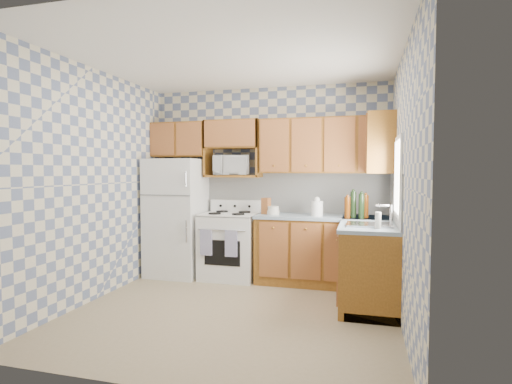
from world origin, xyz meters
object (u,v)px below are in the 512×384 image
refrigerator (177,217)px  electric_kettle (317,209)px  stove_body (230,246)px  microwave (232,165)px

refrigerator → electric_kettle: size_ratio=8.58×
stove_body → electric_kettle: (1.22, -0.05, 0.57)m
refrigerator → stove_body: (0.80, 0.03, -0.39)m
refrigerator → electric_kettle: 2.04m
refrigerator → microwave: size_ratio=3.28×
refrigerator → microwave: (0.78, 0.20, 0.75)m
refrigerator → microwave: bearing=14.3°
electric_kettle → refrigerator: bearing=179.3°
refrigerator → stove_body: size_ratio=1.87×
stove_body → electric_kettle: electric_kettle is taller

